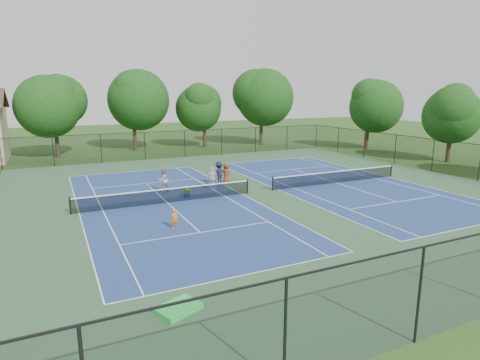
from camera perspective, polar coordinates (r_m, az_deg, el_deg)
name	(u,v)px	position (r m, az deg, el deg)	size (l,w,h in m)	color
ground	(260,192)	(29.62, 2.88, -1.70)	(140.00, 140.00, 0.00)	#234716
court_pad	(260,192)	(29.62, 2.88, -1.69)	(36.00, 36.00, 0.01)	#2D5031
tennis_court_left	(167,201)	(27.09, -10.29, -3.02)	(12.00, 23.83, 1.07)	navy
tennis_court_right	(336,182)	(33.41, 13.52, -0.24)	(12.00, 23.83, 1.07)	navy
perimeter_fence	(260,171)	(29.27, 2.92, 1.34)	(36.08, 36.08, 3.02)	black
tree_back_a	(53,103)	(49.30, -25.03, 9.90)	(6.80, 6.80, 9.15)	#2D2116
tree_back_b	(133,97)	(52.19, -15.04, 11.31)	(7.60, 7.60, 10.03)	#2D2116
tree_back_c	(204,106)	(53.66, -5.13, 10.51)	(6.00, 6.00, 8.40)	#2D2116
tree_back_d	(261,95)	(56.03, 3.07, 11.99)	(7.80, 7.80, 10.37)	#2D2116
tree_side_e	(369,103)	(53.74, 17.91, 10.32)	(6.60, 6.60, 8.87)	#2D2116
tree_side_f	(453,112)	(47.13, 28.01, 8.59)	(5.80, 5.80, 8.12)	#2D2116
child_player	(175,219)	(21.93, -9.24, -5.49)	(0.39, 0.26, 1.07)	orange
instructor	(163,180)	(29.86, -10.83, 0.01)	(0.89, 0.70, 1.84)	#999A9C
bystander_a	(212,178)	(30.31, -3.96, 0.27)	(1.00, 0.42, 1.71)	silver
bystander_b	(219,173)	(31.62, -2.99, 0.94)	(1.21, 0.70, 1.88)	#171934
bystander_c	(226,173)	(32.27, -1.98, 0.97)	(0.80, 0.52, 1.64)	maroon
ball_crate	(187,196)	(28.20, -7.60, -2.21)	(0.35, 0.31, 0.30)	#162898
ball_hopper	(186,191)	(28.11, -7.63, -1.49)	(0.33, 0.28, 0.42)	green
green_tarp	(178,308)	(14.30, -8.76, -17.59)	(1.40, 1.00, 0.18)	#1CC751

